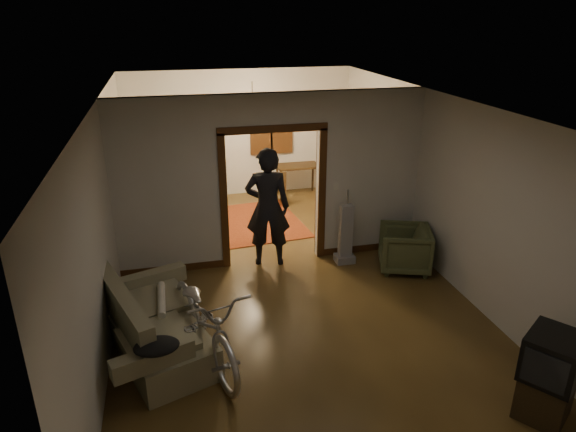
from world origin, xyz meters
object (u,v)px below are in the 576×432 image
object	(u,v)px
sofa	(154,318)
locker	(182,166)
bicycle	(205,320)
desk	(297,180)
person	(268,207)
armchair	(404,249)

from	to	relation	value
sofa	locker	world-z (taller)	locker
bicycle	desk	xyz separation A→B (m)	(2.57, 5.54, -0.19)
bicycle	locker	size ratio (longest dim) A/B	1.16
sofa	locker	size ratio (longest dim) A/B	1.11
person	desk	world-z (taller)	person
armchair	desk	xyz separation A→B (m)	(-0.77, 3.94, -0.01)
desk	sofa	bearing A→B (deg)	-133.95
sofa	person	size ratio (longest dim) A/B	1.00
locker	desk	xyz separation A→B (m)	(2.56, 0.10, -0.54)
bicycle	desk	distance (m)	6.10
person	bicycle	bearing A→B (deg)	72.91
sofa	desk	bearing A→B (deg)	39.16
person	locker	bearing A→B (deg)	-57.51
bicycle	locker	xyz separation A→B (m)	(0.01, 5.44, 0.35)
bicycle	armchair	world-z (taller)	bicycle
locker	bicycle	bearing A→B (deg)	-88.14
armchair	desk	size ratio (longest dim) A/B	0.85
bicycle	person	distance (m)	2.68
sofa	armchair	world-z (taller)	sofa
armchair	desk	distance (m)	4.01
locker	sofa	bearing A→B (deg)	-94.74
bicycle	armchair	bearing A→B (deg)	10.33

